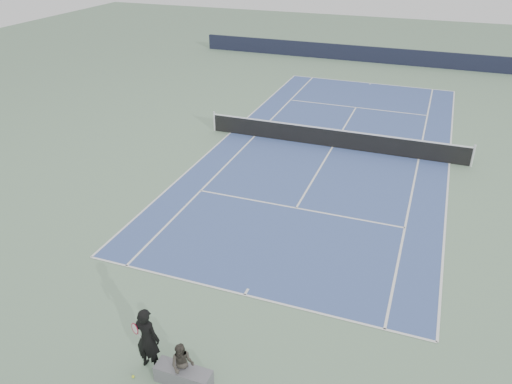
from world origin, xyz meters
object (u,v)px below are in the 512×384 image
(tennis_net, at_px, (333,138))
(spectator_bench, at_px, (183,370))
(tennis_player, at_px, (147,338))
(tennis_ball, at_px, (133,377))

(tennis_net, height_order, spectator_bench, spectator_bench)
(spectator_bench, bearing_deg, tennis_player, 170.00)
(tennis_ball, height_order, spectator_bench, spectator_bench)
(tennis_player, distance_m, tennis_ball, 1.02)
(tennis_net, distance_m, tennis_player, 15.25)
(tennis_net, bearing_deg, tennis_ball, -95.21)
(tennis_ball, xyz_separation_m, spectator_bench, (1.24, 0.31, 0.39))
(tennis_player, relative_size, tennis_ball, 24.41)
(tennis_net, bearing_deg, spectator_bench, -90.73)
(tennis_player, xyz_separation_m, spectator_bench, (1.03, -0.18, -0.49))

